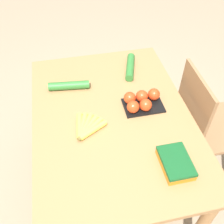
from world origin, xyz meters
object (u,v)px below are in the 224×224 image
object	(u,v)px
chair	(203,127)
carrot_bag	(176,162)
banana_bunch	(87,128)
cucumber_far	(69,86)
cucumber_near	(130,67)
tomato_pack	(141,101)

from	to	relation	value
chair	carrot_bag	size ratio (longest dim) A/B	4.91
banana_bunch	cucumber_far	bearing A→B (deg)	-170.59
cucumber_far	chair	bearing A→B (deg)	73.09
chair	banana_bunch	xyz separation A→B (m)	(0.09, -0.79, 0.29)
carrot_bag	cucumber_near	world-z (taller)	same
chair	tomato_pack	xyz separation A→B (m)	(-0.02, -0.45, 0.31)
cucumber_near	cucumber_far	size ratio (longest dim) A/B	1.00
banana_bunch	cucumber_near	xyz separation A→B (m)	(-0.45, 0.36, 0.01)
carrot_bag	cucumber_near	bearing A→B (deg)	-178.61
cucumber_far	cucumber_near	bearing A→B (deg)	104.29
tomato_pack	cucumber_near	world-z (taller)	tomato_pack
cucumber_far	banana_bunch	bearing A→B (deg)	9.41
chair	cucumber_near	size ratio (longest dim) A/B	3.69
chair	tomato_pack	world-z (taller)	chair
chair	banana_bunch	world-z (taller)	chair
tomato_pack	banana_bunch	bearing A→B (deg)	-71.12
cucumber_near	banana_bunch	bearing A→B (deg)	-38.22
cucumber_far	tomato_pack	bearing A→B (deg)	58.99
tomato_pack	cucumber_far	distance (m)	0.46
chair	cucumber_far	bearing A→B (deg)	74.33
chair	carrot_bag	bearing A→B (deg)	135.58
carrot_bag	banana_bunch	bearing A→B (deg)	-129.30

